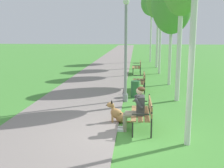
{
  "coord_description": "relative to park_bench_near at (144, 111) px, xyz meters",
  "views": [
    {
      "loc": [
        0.38,
        -6.68,
        2.67
      ],
      "look_at": [
        -0.45,
        2.73,
        0.9
      ],
      "focal_mm": 43.71,
      "sensor_mm": 36.0,
      "label": 1
    }
  ],
  "objects": [
    {
      "name": "lamp_post_near",
      "position": [
        -0.63,
        3.09,
        1.57
      ],
      "size": [
        0.24,
        0.24,
        4.02
      ],
      "color": "gray",
      "rests_on": "ground"
    },
    {
      "name": "birch_tree_fourth",
      "position": [
        1.32,
        10.83,
        4.15
      ],
      "size": [
        1.93,
        1.79,
        5.91
      ],
      "color": "silver",
      "rests_on": "ground"
    },
    {
      "name": "birch_tree_fifth",
      "position": [
        1.41,
        14.25,
        4.33
      ],
      "size": [
        2.08,
        1.9,
        6.03
      ],
      "color": "silver",
      "rests_on": "ground"
    },
    {
      "name": "park_bench_mid",
      "position": [
        -0.02,
        5.14,
        0.0
      ],
      "size": [
        0.55,
        1.5,
        0.85
      ],
      "color": "olive",
      "rests_on": "ground"
    },
    {
      "name": "dog_shepherd",
      "position": [
        -0.75,
        0.46,
        -0.25
      ],
      "size": [
        0.83,
        0.33,
        0.71
      ],
      "color": "#B27F47",
      "rests_on": "ground"
    },
    {
      "name": "park_bench_near",
      "position": [
        0.0,
        0.0,
        0.0
      ],
      "size": [
        0.55,
        1.5,
        0.85
      ],
      "color": "olive",
      "rests_on": "ground"
    },
    {
      "name": "ground_plane",
      "position": [
        -0.62,
        -0.73,
        -0.51
      ],
      "size": [
        120.0,
        120.0,
        0.0
      ],
      "primitive_type": "plane",
      "color": "#478E38"
    },
    {
      "name": "birch_tree_third",
      "position": [
        1.52,
        6.9,
        3.62
      ],
      "size": [
        2.06,
        2.07,
        5.68
      ],
      "color": "silver",
      "rests_on": "ground"
    },
    {
      "name": "person_seated_on_near_bench",
      "position": [
        -0.21,
        -0.17,
        0.17
      ],
      "size": [
        0.74,
        0.49,
        1.25
      ],
      "color": "gray",
      "rests_on": "ground"
    },
    {
      "name": "birch_tree_sixth",
      "position": [
        1.12,
        18.48,
        4.82
      ],
      "size": [
        1.95,
        1.98,
        6.53
      ],
      "color": "silver",
      "rests_on": "ground"
    },
    {
      "name": "park_bench_far",
      "position": [
        -0.12,
        10.62,
        0.0
      ],
      "size": [
        0.55,
        1.5,
        0.85
      ],
      "color": "olive",
      "rests_on": "ground"
    },
    {
      "name": "paved_path",
      "position": [
        -2.42,
        23.27,
        -0.49
      ],
      "size": [
        3.39,
        60.0,
        0.04
      ],
      "primitive_type": "cube",
      "color": "gray",
      "rests_on": "ground"
    },
    {
      "name": "litter_bin",
      "position": [
        -0.25,
        3.87,
        -0.16
      ],
      "size": [
        0.36,
        0.36,
        0.7
      ],
      "primitive_type": "cylinder",
      "color": "#2D6638",
      "rests_on": "ground"
    }
  ]
}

